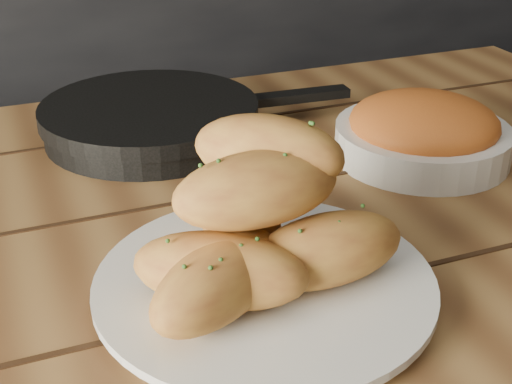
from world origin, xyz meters
name	(u,v)px	position (x,y,z in m)	size (l,w,h in m)	color
counter	(143,134)	(0.00, 1.70, 0.45)	(2.80, 0.60, 0.90)	black
table	(195,335)	(-0.17, 0.69, 0.65)	(1.43, 0.95, 0.75)	brown
plate	(265,286)	(-0.14, 0.60, 0.76)	(0.29, 0.29, 0.02)	silver
bread_rolls	(255,228)	(-0.15, 0.60, 0.82)	(0.24, 0.21, 0.13)	gold
skillet	(152,119)	(-0.14, 0.98, 0.77)	(0.41, 0.28, 0.05)	black
bowl	(423,132)	(0.15, 0.80, 0.78)	(0.21, 0.21, 0.08)	white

